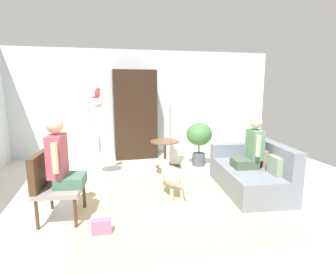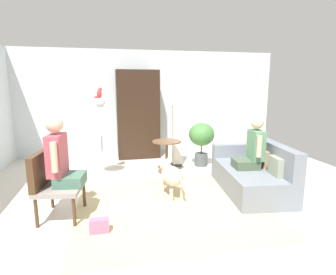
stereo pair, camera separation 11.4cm
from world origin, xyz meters
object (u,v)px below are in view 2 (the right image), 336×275
(couch, at_px, (253,173))
(person_on_armchair, at_px, (60,157))
(dog, at_px, (171,175))
(parrot, at_px, (99,93))
(column_lamp, at_px, (177,136))
(armchair, at_px, (51,179))
(potted_plant, at_px, (202,138))
(armoire_cabinet, at_px, (138,114))
(person_on_couch, at_px, (253,148))
(bird_cage_stand, at_px, (101,135))
(handbag, at_px, (99,226))
(round_end_table, at_px, (167,152))

(couch, xyz_separation_m, person_on_armchair, (-2.93, -0.32, 0.52))
(dog, height_order, parrot, parrot)
(dog, bearing_deg, parrot, 131.12)
(column_lamp, bearing_deg, armchair, -138.10)
(couch, height_order, potted_plant, potted_plant)
(armoire_cabinet, bearing_deg, potted_plant, -40.33)
(person_on_couch, relative_size, potted_plant, 0.89)
(bird_cage_stand, bearing_deg, handbag, -90.26)
(person_on_couch, bearing_deg, armchair, -174.79)
(armchair, distance_m, potted_plant, 3.28)
(armchair, xyz_separation_m, potted_plant, (2.70, 1.86, 0.10))
(column_lamp, bearing_deg, armoire_cabinet, 126.47)
(potted_plant, bearing_deg, armoire_cabinet, 139.67)
(dog, bearing_deg, bird_cage_stand, 131.01)
(couch, relative_size, armchair, 1.94)
(armchair, bearing_deg, person_on_couch, 5.21)
(parrot, bearing_deg, potted_plant, 6.82)
(dog, xyz_separation_m, bird_cage_stand, (-1.08, 1.24, 0.46))
(dog, distance_m, potted_plant, 1.82)
(armchair, xyz_separation_m, person_on_armchair, (0.14, -0.02, 0.29))
(person_on_couch, xyz_separation_m, column_lamp, (-0.85, 1.67, -0.08))
(person_on_armchair, bearing_deg, bird_cage_stand, 73.60)
(person_on_armchair, distance_m, parrot, 1.86)
(couch, relative_size, parrot, 8.84)
(person_on_armchair, relative_size, parrot, 4.64)
(couch, distance_m, round_end_table, 1.75)
(bird_cage_stand, distance_m, handbag, 2.28)
(person_on_couch, xyz_separation_m, handbag, (-2.42, -0.83, -0.65))
(couch, height_order, dog, couch)
(armchair, bearing_deg, potted_plant, 34.54)
(person_on_armchair, relative_size, handbag, 3.93)
(round_end_table, relative_size, dog, 0.76)
(couch, relative_size, column_lamp, 1.31)
(armoire_cabinet, bearing_deg, person_on_armchair, -114.03)
(person_on_couch, xyz_separation_m, dog, (-1.33, 0.10, -0.39))
(armoire_cabinet, bearing_deg, handbag, -103.62)
(couch, xyz_separation_m, bird_cage_stand, (-2.45, 1.31, 0.51))
(couch, xyz_separation_m, round_end_table, (-1.20, 1.27, 0.13))
(armchair, relative_size, column_lamp, 0.67)
(person_on_armchair, relative_size, column_lamp, 0.69)
(couch, distance_m, armchair, 3.09)
(couch, distance_m, parrot, 3.07)
(person_on_couch, relative_size, dog, 0.99)
(person_on_couch, distance_m, potted_plant, 1.62)
(armchair, relative_size, armoire_cabinet, 0.43)
(round_end_table, relative_size, parrot, 3.30)
(person_on_armchair, bearing_deg, couch, 6.24)
(round_end_table, xyz_separation_m, bird_cage_stand, (-1.26, 0.04, 0.38))
(person_on_armchair, relative_size, potted_plant, 0.97)
(person_on_armchair, xyz_separation_m, armoire_cabinet, (1.31, 2.94, 0.22))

